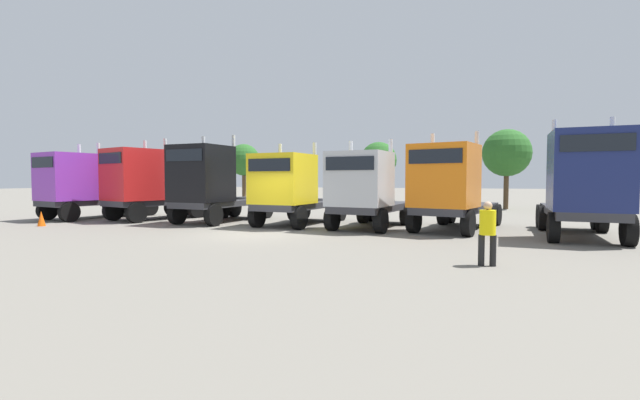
{
  "coord_description": "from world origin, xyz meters",
  "views": [
    {
      "loc": [
        8.22,
        -15.65,
        2.2
      ],
      "look_at": [
        1.3,
        4.34,
        1.21
      ],
      "focal_mm": 24.58,
      "sensor_mm": 36.0,
      "label": 1
    }
  ],
  "objects": [
    {
      "name": "semi_truck_black",
      "position": [
        -4.25,
        3.32,
        2.02
      ],
      "size": [
        3.03,
        6.24,
        4.46
      ],
      "rotation": [
        0.0,
        0.0,
        -1.66
      ],
      "color": "#333338",
      "rests_on": "ground"
    },
    {
      "name": "semi_truck_yellow",
      "position": [
        0.12,
        3.41,
        1.77
      ],
      "size": [
        3.15,
        6.18,
        3.96
      ],
      "rotation": [
        0.0,
        0.0,
        -1.68
      ],
      "color": "#333338",
      "rests_on": "ground"
    },
    {
      "name": "oak_far_centre",
      "position": [
        0.2,
        23.84,
        3.95
      ],
      "size": [
        3.29,
        3.29,
        5.62
      ],
      "color": "#4C3823",
      "rests_on": "ground"
    },
    {
      "name": "oak_far_right",
      "position": [
        10.68,
        19.79,
        4.17
      ],
      "size": [
        3.51,
        3.51,
        5.95
      ],
      "color": "#4C3823",
      "rests_on": "ground"
    },
    {
      "name": "oak_far_left",
      "position": [
        -12.22,
        21.3,
        4.04
      ],
      "size": [
        2.99,
        2.99,
        5.57
      ],
      "color": "#4C3823",
      "rests_on": "ground"
    },
    {
      "name": "visitor_in_hivis",
      "position": [
        8.63,
        -3.8,
        0.95
      ],
      "size": [
        0.45,
        0.43,
        1.65
      ],
      "rotation": [
        0.0,
        0.0,
        1.66
      ],
      "color": "black",
      "rests_on": "ground"
    },
    {
      "name": "traffic_cone_near",
      "position": [
        -11.0,
        -0.47,
        0.36
      ],
      "size": [
        0.36,
        0.36,
        0.71
      ],
      "primitive_type": "cone",
      "color": "#F2590C",
      "rests_on": "ground"
    },
    {
      "name": "semi_truck_purple",
      "position": [
        -12.32,
        2.81,
        1.87
      ],
      "size": [
        3.79,
        6.49,
        4.22
      ],
      "rotation": [
        0.0,
        0.0,
        -1.79
      ],
      "color": "#333338",
      "rests_on": "ground"
    },
    {
      "name": "semi_truck_red",
      "position": [
        -8.54,
        3.56,
        1.98
      ],
      "size": [
        4.14,
        6.53,
        4.41
      ],
      "rotation": [
        0.0,
        0.0,
        -1.86
      ],
      "color": "#333338",
      "rests_on": "ground"
    },
    {
      "name": "semi_truck_orange",
      "position": [
        7.34,
        3.44,
        1.87
      ],
      "size": [
        3.96,
        6.59,
        4.22
      ],
      "rotation": [
        0.0,
        0.0,
        -1.82
      ],
      "color": "#333338",
      "rests_on": "ground"
    },
    {
      "name": "ground",
      "position": [
        0.0,
        0.0,
        0.0
      ],
      "size": [
        200.0,
        200.0,
        0.0
      ],
      "primitive_type": "plane",
      "color": "slate"
    },
    {
      "name": "semi_truck_silver",
      "position": [
        3.81,
        3.24,
        1.75
      ],
      "size": [
        3.32,
        6.29,
        3.98
      ],
      "rotation": [
        0.0,
        0.0,
        -1.71
      ],
      "color": "#333338",
      "rests_on": "ground"
    },
    {
      "name": "semi_truck_navy",
      "position": [
        12.11,
        2.46,
        2.04
      ],
      "size": [
        2.9,
        6.58,
        4.51
      ],
      "rotation": [
        0.0,
        0.0,
        -1.63
      ],
      "color": "#333338",
      "rests_on": "ground"
    }
  ]
}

